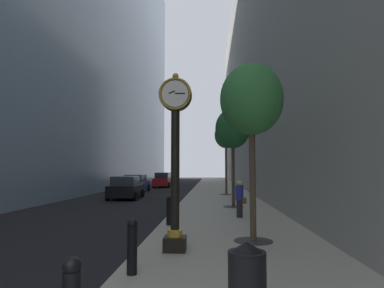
{
  "coord_description": "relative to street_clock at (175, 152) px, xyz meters",
  "views": [
    {
      "loc": [
        1.93,
        -1.68,
        2.18
      ],
      "look_at": [
        0.78,
        18.16,
        3.66
      ],
      "focal_mm": 31.28,
      "sensor_mm": 36.0,
      "label": 1
    }
  ],
  "objects": [
    {
      "name": "ground_plane",
      "position": [
        -1.01,
        20.22,
        -2.62
      ],
      "size": [
        110.0,
        110.0,
        0.0
      ],
      "primitive_type": "plane",
      "color": "black",
      "rests_on": "ground"
    },
    {
      "name": "sidewalk_right",
      "position": [
        1.58,
        23.22,
        -2.55
      ],
      "size": [
        5.18,
        80.0,
        0.14
      ],
      "primitive_type": "cube",
      "color": "#ADA593",
      "rests_on": "ground"
    },
    {
      "name": "building_block_right",
      "position": [
        8.67,
        23.22,
        10.91
      ],
      "size": [
        9.0,
        80.0,
        27.07
      ],
      "color": "gray",
      "rests_on": "ground"
    },
    {
      "name": "street_clock",
      "position": [
        0.0,
        0.0,
        0.0
      ],
      "size": [
        0.84,
        0.55,
        4.52
      ],
      "color": "black",
      "rests_on": "sidewalk_right"
    },
    {
      "name": "bollard_second",
      "position": [
        -0.63,
        -1.9,
        -1.92
      ],
      "size": [
        0.21,
        0.21,
        1.07
      ],
      "color": "black",
      "rests_on": "sidewalk_right"
    },
    {
      "name": "bollard_fourth",
      "position": [
        -0.63,
        3.8,
        -1.92
      ],
      "size": [
        0.21,
        0.21,
        1.07
      ],
      "color": "black",
      "rests_on": "sidewalk_right"
    },
    {
      "name": "street_tree_near",
      "position": [
        2.09,
        1.24,
        1.53
      ],
      "size": [
        1.83,
        1.83,
        5.12
      ],
      "color": "#333335",
      "rests_on": "sidewalk_right"
    },
    {
      "name": "street_tree_mid_near",
      "position": [
        2.09,
        9.78,
        1.72
      ],
      "size": [
        1.9,
        1.9,
        5.35
      ],
      "color": "#333335",
      "rests_on": "sidewalk_right"
    },
    {
      "name": "street_tree_mid_far",
      "position": [
        2.09,
        18.32,
        2.19
      ],
      "size": [
        1.83,
        1.83,
        5.79
      ],
      "color": "#333335",
      "rests_on": "sidewalk_right"
    },
    {
      "name": "trash_bin",
      "position": [
        1.4,
        -3.77,
        -1.94
      ],
      "size": [
        0.53,
        0.53,
        1.05
      ],
      "color": "black",
      "rests_on": "sidewalk_right"
    },
    {
      "name": "pedestrian_walking",
      "position": [
        2.1,
        5.87,
        -1.66
      ],
      "size": [
        0.52,
        0.46,
        1.57
      ],
      "color": "#23232D",
      "rests_on": "sidewalk_right"
    },
    {
      "name": "car_red_near",
      "position": [
        -4.82,
        31.22,
        -1.78
      ],
      "size": [
        2.1,
        4.34,
        1.74
      ],
      "color": "#AD191E",
      "rests_on": "ground"
    },
    {
      "name": "car_blue_mid",
      "position": [
        -6.21,
        22.93,
        -1.83
      ],
      "size": [
        2.06,
        4.45,
        1.62
      ],
      "color": "navy",
      "rests_on": "ground"
    },
    {
      "name": "car_black_far",
      "position": [
        -5.3,
        15.65,
        -1.83
      ],
      "size": [
        2.22,
        4.25,
        1.64
      ],
      "color": "black",
      "rests_on": "ground"
    }
  ]
}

